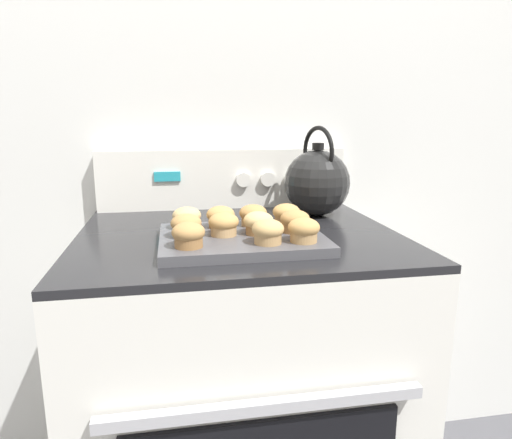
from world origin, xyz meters
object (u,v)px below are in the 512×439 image
Objects in this scene: muffin_r0_c0 at (188,235)px; muffin_r1_c1 at (224,224)px; muffin_r0_c2 at (268,232)px; muffin_r1_c2 at (258,223)px; muffin_r0_c3 at (304,230)px; tea_kettle at (317,182)px; stove_range at (239,393)px; muffin_r2_c0 at (187,218)px; muffin_r2_c2 at (253,215)px; muffin_r2_c1 at (221,217)px; muffin_pan at (242,239)px; muffin_r2_c3 at (286,214)px; muffin_r1_c0 at (186,226)px; muffin_r1_c3 at (295,221)px.

muffin_r0_c0 is 0.12m from muffin_r1_c1.
muffin_r0_c2 is 1.00× the size of muffin_r1_c2.
tea_kettle is (0.14, 0.36, 0.05)m from muffin_r0_c3.
stove_range is at bearing -148.72° from tea_kettle.
muffin_r2_c2 is (0.16, 0.00, 0.00)m from muffin_r2_c0.
muffin_r0_c0 is 1.00× the size of muffin_r1_c2.
muffin_r0_c0 and muffin_r2_c1 have the same top height.
muffin_r2_c0 reaches higher than muffin_pan.
muffin_r2_c0 is 1.00× the size of muffin_r2_c3.
muffin_r1_c1 is 1.00× the size of muffin_r2_c3.
muffin_r2_c3 is at bearing 33.19° from muffin_pan.
muffin_r0_c2 is at bearing -62.81° from muffin_r2_c1.
muffin_r0_c3 is 0.26m from muffin_r1_c0.
muffin_r0_c3 is 0.30m from muffin_r2_c0.
muffin_r1_c1 is at bearing 178.74° from muffin_r1_c2.
muffin_r0_c2 is 1.00× the size of muffin_r0_c3.
muffin_pan is 1.42× the size of tea_kettle.
muffin_r1_c0 is 1.00× the size of muffin_r2_c2.
muffin_r0_c2 is at bearing -79.43° from stove_range.
muffin_pan is 0.05m from muffin_r1_c2.
muffin_r2_c1 is at bearing 89.08° from muffin_r1_c1.
muffin_r0_c3 is at bearing -90.75° from muffin_r2_c3.
muffin_r0_c0 is at bearing 179.49° from muffin_r0_c3.
muffin_r0_c3 is 1.00× the size of muffin_r1_c3.
muffin_r1_c3 is at bearing 87.77° from muffin_r0_c3.
muffin_r2_c0 is at bearing 145.66° from muffin_pan.
muffin_r1_c2 is 0.09m from muffin_r1_c3.
muffin_r1_c1 is 0.17m from muffin_r1_c3.
muffin_r1_c2 is 1.00× the size of muffin_r2_c1.
muffin_r2_c0 is (0.00, 0.16, 0.00)m from muffin_r0_c0.
muffin_r0_c3 is at bearing -92.23° from muffin_r1_c3.
stove_range is 0.49m from muffin_pan.
muffin_r2_c1 and muffin_r2_c2 have the same top height.
muffin_r2_c0 is at bearing 178.12° from muffin_r2_c1.
muffin_r1_c0 is 0.25m from muffin_r1_c3.
muffin_r1_c0 and muffin_r2_c1 have the same top height.
tea_kettle is (0.30, 0.19, 0.05)m from muffin_r2_c1.
muffin_r1_c2 is (-0.01, 0.08, 0.00)m from muffin_r0_c2.
muffin_r1_c2 is 0.26× the size of tea_kettle.
muffin_r1_c2 and muffin_r2_c2 have the same top height.
muffin_pan is 0.10m from muffin_r2_c1.
muffin_r0_c0 is at bearing -146.69° from muffin_r2_c3.
muffin_pan is 0.13m from muffin_r1_c0.
muffin_r1_c1 is (-0.05, -0.12, 0.51)m from stove_range.
muffin_r2_c2 is at bearing 115.79° from muffin_r0_c3.
muffin_r2_c1 is (0.00, 0.08, 0.00)m from muffin_r1_c1.
muffin_r2_c1 is at bearing 134.87° from muffin_r0_c3.
muffin_r0_c0 is at bearing -153.52° from muffin_r1_c2.
muffin_r1_c2 is 1.00× the size of muffin_r2_c0.
muffin_r0_c2 is at bearing -86.32° from muffin_r1_c2.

